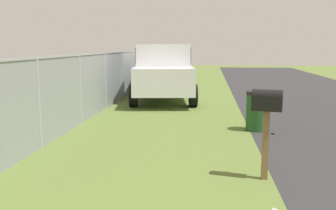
{
  "coord_description": "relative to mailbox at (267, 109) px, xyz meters",
  "views": [
    {
      "loc": [
        -0.57,
        -0.24,
        2.04
      ],
      "look_at": [
        4.86,
        0.34,
        1.19
      ],
      "focal_mm": 40.87,
      "sensor_mm": 36.0,
      "label": 1
    }
  ],
  "objects": [
    {
      "name": "pickup_truck",
      "position": [
        8.45,
        2.6,
        0.0
      ],
      "size": [
        5.74,
        2.81,
        2.09
      ],
      "rotation": [
        0.0,
        0.0,
        3.27
      ],
      "color": "silver",
      "rests_on": "ground"
    },
    {
      "name": "fence_section",
      "position": [
        5.02,
        4.21,
        -0.12
      ],
      "size": [
        17.26,
        0.07,
        1.83
      ],
      "color": "#9EA3A8",
      "rests_on": "ground"
    },
    {
      "name": "litter_wrapper_midfield_b",
      "position": [
        3.11,
        -0.63,
        -1.1
      ],
      "size": [
        0.13,
        0.09,
        0.01
      ],
      "primitive_type": "cube",
      "rotation": [
        0.0,
        0.0,
        3.08
      ],
      "color": "silver",
      "rests_on": "ground"
    },
    {
      "name": "mailbox",
      "position": [
        0.0,
        0.0,
        0.0
      ],
      "size": [
        0.3,
        0.48,
        1.39
      ],
      "rotation": [
        0.0,
        0.0,
        -0.23
      ],
      "color": "brown",
      "rests_on": "ground"
    },
    {
      "name": "trash_bin",
      "position": [
        3.48,
        -0.29,
        -0.62
      ],
      "size": [
        0.52,
        0.52,
        0.96
      ],
      "color": "#1E4C1E",
      "rests_on": "ground"
    }
  ]
}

